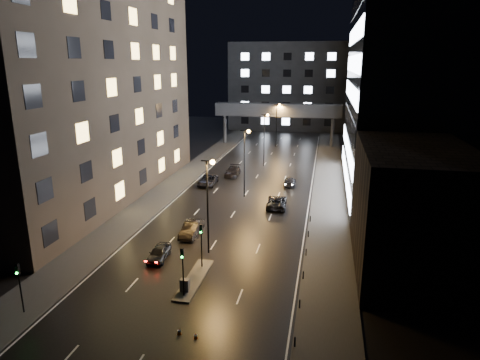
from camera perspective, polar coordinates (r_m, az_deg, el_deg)
The scene contains 26 objects.
ground at distance 75.71m, azimuth 2.30°, elevation 0.49°, with size 160.00×160.00×0.00m, color black.
sidewalk_left at distance 74.01m, azimuth -7.93°, elevation 0.06°, with size 5.00×110.00×0.15m, color #383533.
sidewalk_right at distance 69.99m, azimuth 11.78°, elevation -1.03°, with size 5.00×110.00×0.15m, color #383533.
building_left at distance 65.74m, azimuth -20.46°, elevation 14.93°, with size 15.00×48.00×40.00m, color #2D2319.
building_right_low at distance 44.20m, azimuth 21.91°, elevation -3.56°, with size 10.00×18.00×12.00m, color black.
building_right_glass at distance 69.59m, azimuth 23.64°, elevation 16.67°, with size 20.00×36.00×45.00m, color black.
building_far at distance 130.92m, azimuth 6.54°, elevation 12.29°, with size 34.00×14.00×25.00m, color #333335.
skybridge at distance 103.48m, azimuth 5.06°, elevation 9.19°, with size 30.00×3.00×10.00m.
median_island at distance 40.96m, azimuth -6.10°, elevation -13.03°, with size 1.60×8.00×0.15m, color #383533.
traffic_signal_near at distance 41.79m, azimuth -5.19°, elevation -7.81°, with size 0.28×0.34×4.40m.
traffic_signal_far at distance 37.05m, azimuth -7.65°, elevation -11.07°, with size 0.28×0.34×4.40m.
traffic_signal_corner at distance 38.67m, azimuth -27.36°, elevation -11.85°, with size 0.28×0.34×4.40m.
bollard_row at distance 43.20m, azimuth 8.62°, elevation -10.97°, with size 0.12×25.12×0.90m.
streetlight_near at distance 43.80m, azimuth -4.17°, elevation -1.92°, with size 1.45×0.50×10.15m.
streetlight_mid_a at distance 62.66m, azimuth 0.73°, elevation 3.44°, with size 1.45×0.50×10.15m.
streetlight_mid_b at distance 82.07m, azimuth 3.36°, elevation 6.29°, with size 1.45×0.50×10.15m.
streetlight_far at distance 101.71m, azimuth 4.99°, elevation 8.04°, with size 1.45×0.50×10.15m.
car_away_a at distance 45.11m, azimuth -10.74°, elevation -9.51°, with size 1.70×4.23×1.44m, color black.
car_away_b at distance 50.35m, azimuth -6.46°, elevation -6.48°, with size 1.75×5.02×1.65m, color black.
car_away_c at distance 70.30m, azimuth -4.34°, elevation -0.07°, with size 2.59×5.61×1.56m, color black.
car_away_d at distance 75.82m, azimuth -0.98°, elevation 1.14°, with size 2.20×5.40×1.57m, color black.
car_toward_a at distance 59.74m, azimuth 4.92°, elevation -2.91°, with size 2.60×5.63×1.57m, color black.
car_toward_b at distance 70.45m, azimuth 6.65°, elevation -0.21°, with size 1.79×4.40×1.28m, color black.
utility_cabinet at distance 38.83m, azimuth -7.39°, elevation -13.72°, with size 0.75×0.53×1.11m, color #474749.
cone_a at distance 33.44m, azimuth -5.93°, elevation -19.95°, with size 0.33×0.33×0.45m, color orange.
cone_b at distance 33.97m, azimuth -8.11°, elevation -19.34°, with size 0.35×0.35×0.51m, color orange.
Camera 1 is at (11.58, -32.21, 19.57)m, focal length 32.00 mm.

